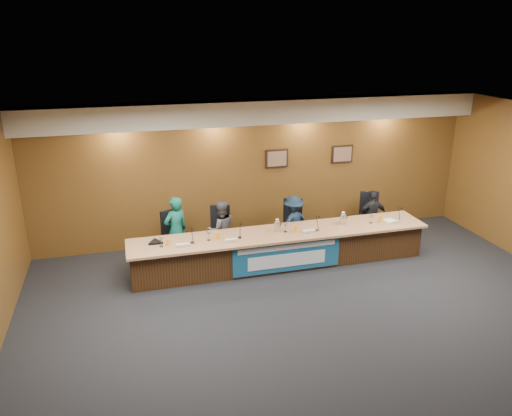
# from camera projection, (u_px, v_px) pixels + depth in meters

# --- Properties ---
(floor) EXTENTS (10.00, 10.00, 0.00)m
(floor) POSITION_uv_depth(u_px,v_px,m) (326.00, 328.00, 8.13)
(floor) COLOR black
(floor) RESTS_ON ground
(ceiling) EXTENTS (10.00, 8.00, 0.04)m
(ceiling) POSITION_uv_depth(u_px,v_px,m) (336.00, 133.00, 7.05)
(ceiling) COLOR silver
(ceiling) RESTS_ON wall_back
(wall_back) EXTENTS (10.00, 0.04, 3.20)m
(wall_back) POSITION_uv_depth(u_px,v_px,m) (259.00, 170.00, 11.22)
(wall_back) COLOR brown
(wall_back) RESTS_ON floor
(soffit) EXTENTS (10.00, 0.50, 0.50)m
(soffit) POSITION_uv_depth(u_px,v_px,m) (263.00, 112.00, 10.54)
(soffit) COLOR beige
(soffit) RESTS_ON wall_back
(dais_body) EXTENTS (6.00, 0.80, 0.70)m
(dais_body) POSITION_uv_depth(u_px,v_px,m) (280.00, 249.00, 10.19)
(dais_body) COLOR #39210E
(dais_body) RESTS_ON floor
(dais_top) EXTENTS (6.10, 0.95, 0.05)m
(dais_top) POSITION_uv_depth(u_px,v_px,m) (281.00, 233.00, 10.02)
(dais_top) COLOR #A8754C
(dais_top) RESTS_ON dais_body
(banner) EXTENTS (2.20, 0.02, 0.65)m
(banner) POSITION_uv_depth(u_px,v_px,m) (287.00, 256.00, 9.81)
(banner) COLOR #195880
(banner) RESTS_ON dais_body
(banner_text_upper) EXTENTS (2.00, 0.01, 0.10)m
(banner_text_upper) POSITION_uv_depth(u_px,v_px,m) (287.00, 247.00, 9.73)
(banner_text_upper) COLOR silver
(banner_text_upper) RESTS_ON banner
(banner_text_lower) EXTENTS (1.60, 0.01, 0.28)m
(banner_text_lower) POSITION_uv_depth(u_px,v_px,m) (287.00, 260.00, 9.82)
(banner_text_lower) COLOR silver
(banner_text_lower) RESTS_ON banner
(wall_photo_left) EXTENTS (0.52, 0.04, 0.42)m
(wall_photo_left) POSITION_uv_depth(u_px,v_px,m) (277.00, 159.00, 11.21)
(wall_photo_left) COLOR black
(wall_photo_left) RESTS_ON wall_back
(wall_photo_right) EXTENTS (0.52, 0.04, 0.42)m
(wall_photo_right) POSITION_uv_depth(u_px,v_px,m) (342.00, 154.00, 11.61)
(wall_photo_right) COLOR black
(wall_photo_right) RESTS_ON wall_back
(panelist_a) EXTENTS (0.62, 0.54, 1.45)m
(panelist_a) POSITION_uv_depth(u_px,v_px,m) (176.00, 231.00, 10.15)
(panelist_a) COLOR #0D5446
(panelist_a) RESTS_ON floor
(panelist_b) EXTENTS (0.67, 0.54, 1.28)m
(panelist_b) POSITION_uv_depth(u_px,v_px,m) (221.00, 230.00, 10.42)
(panelist_b) COLOR #48484C
(panelist_b) RESTS_ON floor
(panelist_c) EXTENTS (0.91, 0.71, 1.24)m
(panelist_c) POSITION_uv_depth(u_px,v_px,m) (293.00, 223.00, 10.82)
(panelist_c) COLOR #112235
(panelist_c) RESTS_ON floor
(panelist_d) EXTENTS (0.72, 0.32, 1.21)m
(panelist_d) POSITION_uv_depth(u_px,v_px,m) (372.00, 216.00, 11.30)
(panelist_d) COLOR black
(panelist_d) RESTS_ON floor
(office_chair_a) EXTENTS (0.62, 0.62, 0.08)m
(office_chair_a) POSITION_uv_depth(u_px,v_px,m) (176.00, 240.00, 10.33)
(office_chair_a) COLOR black
(office_chair_a) RESTS_ON floor
(office_chair_b) EXTENTS (0.58, 0.58, 0.08)m
(office_chair_b) POSITION_uv_depth(u_px,v_px,m) (220.00, 235.00, 10.56)
(office_chair_b) COLOR black
(office_chair_b) RESTS_ON floor
(office_chair_c) EXTENTS (0.64, 0.64, 0.08)m
(office_chair_c) POSITION_uv_depth(u_px,v_px,m) (292.00, 228.00, 10.96)
(office_chair_c) COLOR black
(office_chair_c) RESTS_ON floor
(office_chair_d) EXTENTS (0.60, 0.60, 0.08)m
(office_chair_d) POSITION_uv_depth(u_px,v_px,m) (370.00, 219.00, 11.44)
(office_chair_d) COLOR black
(office_chair_d) RESTS_ON floor
(nameplate_a) EXTENTS (0.24, 0.08, 0.10)m
(nameplate_a) POSITION_uv_depth(u_px,v_px,m) (183.00, 245.00, 9.29)
(nameplate_a) COLOR white
(nameplate_a) RESTS_ON dais_top
(microphone_a) EXTENTS (0.07, 0.07, 0.02)m
(microphone_a) POSITION_uv_depth(u_px,v_px,m) (192.00, 242.00, 9.50)
(microphone_a) COLOR black
(microphone_a) RESTS_ON dais_top
(juice_glass_a) EXTENTS (0.06, 0.06, 0.15)m
(juice_glass_a) POSITION_uv_depth(u_px,v_px,m) (168.00, 242.00, 9.35)
(juice_glass_a) COLOR #F89D0B
(juice_glass_a) RESTS_ON dais_top
(water_glass_a) EXTENTS (0.08, 0.08, 0.18)m
(water_glass_a) POSITION_uv_depth(u_px,v_px,m) (161.00, 242.00, 9.31)
(water_glass_a) COLOR silver
(water_glass_a) RESTS_ON dais_top
(nameplate_b) EXTENTS (0.24, 0.08, 0.10)m
(nameplate_b) POSITION_uv_depth(u_px,v_px,m) (232.00, 240.00, 9.51)
(nameplate_b) COLOR white
(nameplate_b) RESTS_ON dais_top
(microphone_b) EXTENTS (0.07, 0.07, 0.02)m
(microphone_b) POSITION_uv_depth(u_px,v_px,m) (240.00, 237.00, 9.73)
(microphone_b) COLOR black
(microphone_b) RESTS_ON dais_top
(juice_glass_b) EXTENTS (0.06, 0.06, 0.15)m
(juice_glass_b) POSITION_uv_depth(u_px,v_px,m) (217.00, 236.00, 9.64)
(juice_glass_b) COLOR #F89D0B
(juice_glass_b) RESTS_ON dais_top
(water_glass_b) EXTENTS (0.08, 0.08, 0.18)m
(water_glass_b) POSITION_uv_depth(u_px,v_px,m) (209.00, 236.00, 9.59)
(water_glass_b) COLOR silver
(water_glass_b) RESTS_ON dais_top
(nameplate_c) EXTENTS (0.24, 0.08, 0.10)m
(nameplate_c) POSITION_uv_depth(u_px,v_px,m) (310.00, 231.00, 9.93)
(nameplate_c) COLOR white
(nameplate_c) RESTS_ON dais_top
(microphone_c) EXTENTS (0.07, 0.07, 0.02)m
(microphone_c) POSITION_uv_depth(u_px,v_px,m) (316.00, 230.00, 10.09)
(microphone_c) COLOR black
(microphone_c) RESTS_ON dais_top
(juice_glass_c) EXTENTS (0.06, 0.06, 0.15)m
(juice_glass_c) POSITION_uv_depth(u_px,v_px,m) (295.00, 229.00, 9.98)
(juice_glass_c) COLOR #F89D0B
(juice_glass_c) RESTS_ON dais_top
(water_glass_c) EXTENTS (0.08, 0.08, 0.18)m
(water_glass_c) POSITION_uv_depth(u_px,v_px,m) (285.00, 228.00, 9.99)
(water_glass_c) COLOR silver
(water_glass_c) RESTS_ON dais_top
(nameplate_d) EXTENTS (0.24, 0.08, 0.10)m
(nameplate_d) POSITION_uv_depth(u_px,v_px,m) (395.00, 222.00, 10.41)
(nameplate_d) COLOR white
(nameplate_d) RESTS_ON dais_top
(microphone_d) EXTENTS (0.07, 0.07, 0.02)m
(microphone_d) POSITION_uv_depth(u_px,v_px,m) (397.00, 221.00, 10.58)
(microphone_d) COLOR black
(microphone_d) RESTS_ON dais_top
(juice_glass_d) EXTENTS (0.06, 0.06, 0.15)m
(juice_glass_d) POSITION_uv_depth(u_px,v_px,m) (381.00, 219.00, 10.48)
(juice_glass_d) COLOR #F89D0B
(juice_glass_d) RESTS_ON dais_top
(water_glass_d) EXTENTS (0.08, 0.08, 0.18)m
(water_glass_d) POSITION_uv_depth(u_px,v_px,m) (371.00, 219.00, 10.45)
(water_glass_d) COLOR silver
(water_glass_d) RESTS_ON dais_top
(carafe_mid) EXTENTS (0.11, 0.11, 0.22)m
(carafe_mid) POSITION_uv_depth(u_px,v_px,m) (277.00, 226.00, 10.01)
(carafe_mid) COLOR silver
(carafe_mid) RESTS_ON dais_top
(carafe_right) EXTENTS (0.13, 0.13, 0.23)m
(carafe_right) POSITION_uv_depth(u_px,v_px,m) (343.00, 219.00, 10.37)
(carafe_right) COLOR silver
(carafe_right) RESTS_ON dais_top
(speakerphone) EXTENTS (0.32, 0.32, 0.05)m
(speakerphone) POSITION_uv_depth(u_px,v_px,m) (155.00, 242.00, 9.48)
(speakerphone) COLOR black
(speakerphone) RESTS_ON dais_top
(paper_stack) EXTENTS (0.26, 0.33, 0.01)m
(paper_stack) POSITION_uv_depth(u_px,v_px,m) (391.00, 221.00, 10.59)
(paper_stack) COLOR white
(paper_stack) RESTS_ON dais_top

